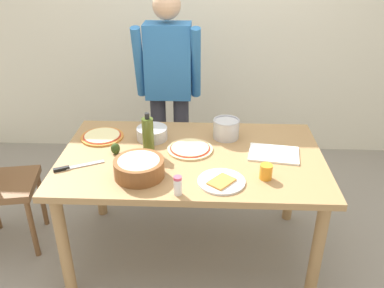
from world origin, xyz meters
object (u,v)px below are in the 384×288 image
popcorn_bowl (139,166)px  chef_knife (73,167)px  person_cook (169,85)px  steel_pot (226,128)px  cutting_board_white (274,154)px  pizza_cooked_on_tray (102,136)px  avocado (115,149)px  plate_with_slice (221,181)px  dining_table (192,168)px  pizza_raw_on_board (190,149)px  cup_orange (266,172)px  mixing_bowl_steel (152,133)px  olive_oil_bottle (148,135)px  salt_shaker (178,185)px

popcorn_bowl → chef_knife: 0.41m
person_cook → steel_pot: person_cook is taller
popcorn_bowl → cutting_board_white: popcorn_bowl is taller
pizza_cooked_on_tray → avocado: size_ratio=4.00×
person_cook → plate_with_slice: (0.38, -1.06, -0.17)m
dining_table → pizza_raw_on_board: (-0.01, 0.06, 0.10)m
person_cook → plate_with_slice: bearing=-70.2°
cup_orange → mixing_bowl_steel: bearing=146.4°
pizza_cooked_on_tray → chef_knife: pizza_cooked_on_tray is taller
cup_orange → chef_knife: cup_orange is taller
avocado → cutting_board_white: bearing=1.7°
olive_oil_bottle → salt_shaker: 0.51m
steel_pot → cup_orange: size_ratio=2.04×
pizza_raw_on_board → avocado: (-0.45, -0.07, 0.03)m
person_cook → pizza_raw_on_board: (0.19, -0.69, -0.17)m
cup_orange → cutting_board_white: bearing=73.1°
mixing_bowl_steel → steel_pot: bearing=4.8°
popcorn_bowl → mixing_bowl_steel: 0.46m
mixing_bowl_steel → avocado: size_ratio=2.86×
olive_oil_bottle → cutting_board_white: size_ratio=0.85×
person_cook → olive_oil_bottle: person_cook is taller
pizza_raw_on_board → salt_shaker: (-0.04, -0.48, 0.04)m
pizza_cooked_on_tray → cup_orange: (1.02, -0.46, 0.03)m
steel_pot → cup_orange: bearing=-67.8°
avocado → cup_orange: bearing=-15.5°
popcorn_bowl → salt_shaker: size_ratio=2.64×
pizza_cooked_on_tray → popcorn_bowl: (0.32, -0.46, 0.05)m
pizza_cooked_on_tray → salt_shaker: size_ratio=2.64×
popcorn_bowl → cup_orange: 0.70m
pizza_raw_on_board → steel_pot: (0.23, 0.19, 0.06)m
cutting_board_white → pizza_raw_on_board: bearing=176.0°
pizza_cooked_on_tray → plate_with_slice: 0.93m
olive_oil_bottle → chef_knife: olive_oil_bottle is taller
pizza_cooked_on_tray → mixing_bowl_steel: 0.34m
popcorn_bowl → olive_oil_bottle: size_ratio=1.09×
steel_pot → salt_shaker: (-0.27, -0.67, -0.01)m
person_cook → steel_pot: size_ratio=9.34×
pizza_cooked_on_tray → chef_knife: (-0.08, -0.40, -0.00)m
mixing_bowl_steel → cup_orange: cup_orange is taller
cup_orange → popcorn_bowl: bearing=-179.7°
cup_orange → avocado: 0.92m
olive_oil_bottle → steel_pot: bearing=23.6°
dining_table → chef_knife: bearing=-164.9°
cutting_board_white → avocado: bearing=-178.3°
dining_table → steel_pot: (0.22, 0.25, 0.16)m
dining_table → person_cook: size_ratio=0.99×
popcorn_bowl → steel_pot: size_ratio=1.61×
dining_table → chef_knife: (-0.68, -0.18, 0.10)m
steel_pot → chef_knife: size_ratio=0.64×
person_cook → avocado: person_cook is taller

